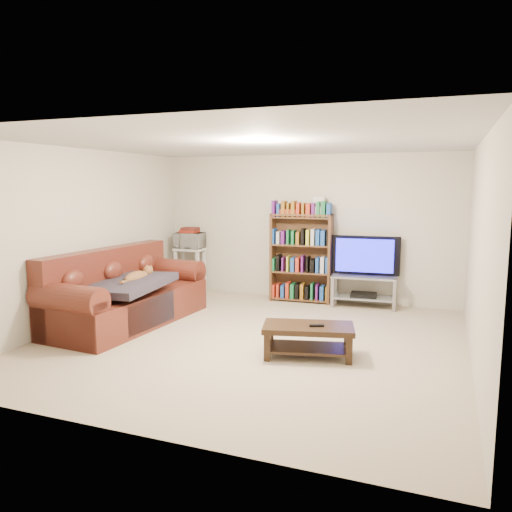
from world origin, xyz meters
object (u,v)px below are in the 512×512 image
at_px(sofa, 123,298).
at_px(coffee_table, 308,335).
at_px(tv_stand, 364,286).
at_px(bookshelf, 301,257).

bearing_deg(sofa, coffee_table, -4.73).
distance_m(tv_stand, bookshelf, 1.11).
bearing_deg(sofa, bookshelf, 51.66).
xyz_separation_m(sofa, bookshelf, (1.95, 2.13, 0.39)).
distance_m(sofa, tv_stand, 3.66).
bearing_deg(sofa, tv_stand, 39.51).
relative_size(coffee_table, bookshelf, 0.76).
bearing_deg(tv_stand, bookshelf, 174.75).
xyz_separation_m(sofa, tv_stand, (2.99, 2.11, -0.02)).
bearing_deg(bookshelf, sofa, -135.80).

